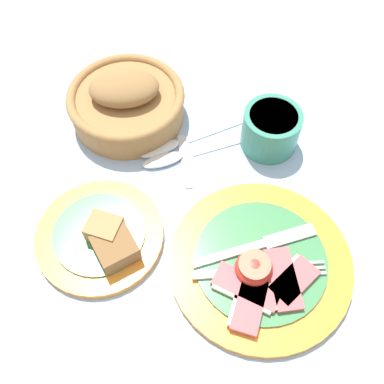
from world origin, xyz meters
TOP-DOWN VIEW (x-y plane):
  - ground_plane at (0.00, 0.00)m, footprint 3.00×3.00m
  - breakfast_plate at (0.11, -0.03)m, footprint 0.26×0.26m
  - bread_plate at (-0.12, -0.04)m, footprint 0.19×0.19m
  - sugar_cup at (0.10, 0.19)m, footprint 0.09×0.09m
  - bread_basket at (-0.15, 0.20)m, footprint 0.20×0.20m
  - teaspoon_by_saucer at (-0.04, 0.13)m, footprint 0.17×0.12m
  - teaspoon_near_cup at (-0.00, 0.05)m, footprint 0.09×0.19m
  - teaspoon_stray at (-0.06, 0.15)m, footprint 0.16×0.13m

SIDE VIEW (x-z plane):
  - ground_plane at x=0.00m, z-range 0.00..0.00m
  - teaspoon_by_saucer at x=-0.04m, z-range 0.00..0.01m
  - teaspoon_near_cup at x=0.00m, z-range 0.00..0.01m
  - teaspoon_stray at x=-0.06m, z-range 0.00..0.01m
  - breakfast_plate at x=0.11m, z-range -0.01..0.03m
  - bread_plate at x=-0.12m, z-range -0.01..0.04m
  - sugar_cup at x=0.10m, z-range 0.00..0.07m
  - bread_basket at x=-0.15m, z-range -0.01..0.08m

